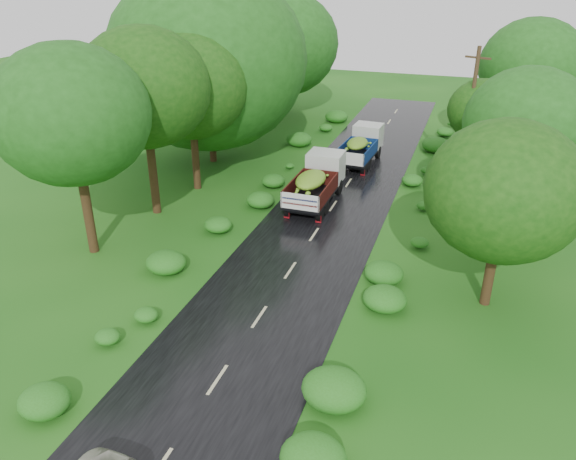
% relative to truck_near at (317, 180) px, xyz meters
% --- Properties ---
extents(ground, '(120.00, 120.00, 0.00)m').
position_rel_truck_near_xyz_m(ground, '(1.08, -16.24, -1.45)').
color(ground, '#134A0F').
rests_on(ground, ground).
extents(road, '(6.50, 80.00, 0.02)m').
position_rel_truck_near_xyz_m(road, '(1.08, -11.24, -1.44)').
color(road, black).
rests_on(road, ground).
extents(road_lines, '(0.12, 69.60, 0.00)m').
position_rel_truck_near_xyz_m(road_lines, '(1.08, -10.24, -1.43)').
color(road_lines, '#BFB78C').
rests_on(road_lines, road).
extents(truck_near, '(2.22, 6.12, 2.57)m').
position_rel_truck_near_xyz_m(truck_near, '(0.00, 0.00, 0.00)').
color(truck_near, black).
rests_on(truck_near, ground).
extents(truck_far, '(2.33, 5.77, 2.38)m').
position_rel_truck_near_xyz_m(truck_far, '(0.99, 7.98, -0.11)').
color(truck_far, black).
rests_on(truck_far, ground).
extents(utility_pole, '(1.47, 0.62, 8.70)m').
position_rel_truck_near_xyz_m(utility_pole, '(7.99, 5.17, 3.03)').
color(utility_pole, '#382616').
rests_on(utility_pole, ground).
extents(trees_left, '(5.80, 32.76, 9.41)m').
position_rel_truck_near_xyz_m(trees_left, '(-8.86, 5.99, 5.19)').
color(trees_left, black).
rests_on(trees_left, ground).
extents(trees_right, '(6.15, 30.50, 8.31)m').
position_rel_truck_near_xyz_m(trees_right, '(10.44, 5.31, 4.22)').
color(trees_right, black).
rests_on(trees_right, ground).
extents(shrubs, '(11.90, 44.00, 0.70)m').
position_rel_truck_near_xyz_m(shrubs, '(1.08, -2.24, -1.10)').
color(shrubs, '#246317').
rests_on(shrubs, ground).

